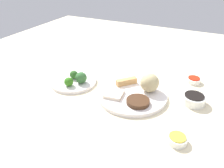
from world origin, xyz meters
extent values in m
cube|color=beige|center=(0.00, 0.00, 0.01)|extent=(2.20, 2.20, 0.02)
cylinder|color=white|center=(0.01, -0.01, 0.03)|extent=(0.29, 0.29, 0.02)
sphere|color=tan|center=(0.06, -0.07, 0.08)|extent=(0.08, 0.08, 0.08)
cube|color=tan|center=(0.07, 0.04, 0.05)|extent=(0.09, 0.08, 0.03)
cube|color=beige|center=(-0.04, 0.05, 0.04)|extent=(0.08, 0.08, 0.01)
cylinder|color=#422817|center=(-0.05, -0.06, 0.04)|extent=(0.09, 0.09, 0.02)
cylinder|color=white|center=(0.00, 0.27, 0.03)|extent=(0.21, 0.21, 0.01)
sphere|color=#32711B|center=(-0.05, 0.26, 0.05)|extent=(0.04, 0.04, 0.04)
sphere|color=#305F25|center=(0.01, 0.28, 0.05)|extent=(0.04, 0.04, 0.04)
sphere|color=#346531|center=(-0.01, 0.22, 0.06)|extent=(0.05, 0.05, 0.05)
cylinder|color=white|center=(0.07, -0.25, 0.04)|extent=(0.09, 0.09, 0.03)
cylinder|color=black|center=(0.07, -0.25, 0.06)|extent=(0.08, 0.08, 0.00)
cylinder|color=white|center=(0.24, -0.23, 0.03)|extent=(0.06, 0.06, 0.02)
cylinder|color=red|center=(0.24, -0.23, 0.04)|extent=(0.05, 0.05, 0.00)
cylinder|color=white|center=(-0.17, -0.24, 0.03)|extent=(0.06, 0.06, 0.02)
cylinder|color=yellow|center=(-0.17, -0.24, 0.04)|extent=(0.05, 0.05, 0.00)
camera|label=1|loc=(-0.71, -0.27, 0.52)|focal=34.98mm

